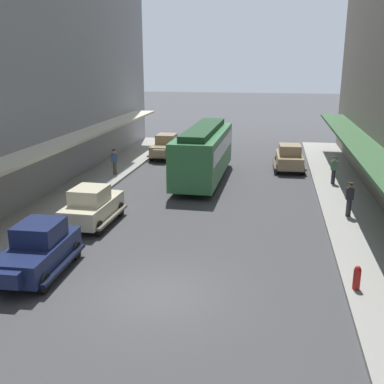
{
  "coord_description": "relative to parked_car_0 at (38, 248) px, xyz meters",
  "views": [
    {
      "loc": [
        3.47,
        -13.17,
        7.37
      ],
      "look_at": [
        0.0,
        6.0,
        1.8
      ],
      "focal_mm": 42.97,
      "sensor_mm": 36.0,
      "label": 1
    }
  ],
  "objects": [
    {
      "name": "ground_plane",
      "position": [
        4.63,
        -0.78,
        -0.94
      ],
      "size": [
        200.0,
        200.0,
        0.0
      ],
      "primitive_type": "plane",
      "color": "#424244"
    },
    {
      "name": "parked_car_0",
      "position": [
        0.0,
        0.0,
        0.0
      ],
      "size": [
        2.26,
        4.3,
        1.84
      ],
      "color": "#19234C",
      "rests_on": "ground"
    },
    {
      "name": "parked_car_1",
      "position": [
        9.18,
        18.11,
        0.0
      ],
      "size": [
        2.29,
        4.31,
        1.84
      ],
      "color": "#997F5B",
      "rests_on": "ground"
    },
    {
      "name": "parked_car_2",
      "position": [
        -0.06,
        5.17,
        0.0
      ],
      "size": [
        2.2,
        4.28,
        1.84
      ],
      "color": "beige",
      "rests_on": "ground"
    },
    {
      "name": "parked_car_3",
      "position": [
        -0.26,
        20.72,
        0.0
      ],
      "size": [
        2.14,
        4.26,
        1.84
      ],
      "color": "#997F5B",
      "rests_on": "ground"
    },
    {
      "name": "streetcar",
      "position": [
        3.74,
        14.27,
        0.96
      ],
      "size": [
        2.61,
        9.62,
        3.46
      ],
      "color": "#33723F",
      "rests_on": "ground"
    },
    {
      "name": "fire_hydrant",
      "position": [
        10.98,
        0.44,
        -0.38
      ],
      "size": [
        0.24,
        0.24,
        0.82
      ],
      "color": "#B21E19",
      "rests_on": "sidewalk_right"
    },
    {
      "name": "pedestrian_0",
      "position": [
        11.78,
        8.06,
        0.07
      ],
      "size": [
        0.36,
        0.28,
        1.67
      ],
      "color": "#2D2D33",
      "rests_on": "sidewalk_right"
    },
    {
      "name": "pedestrian_3",
      "position": [
        -2.15,
        14.13,
        0.07
      ],
      "size": [
        0.36,
        0.28,
        1.67
      ],
      "color": "#4C4238",
      "rests_on": "sidewalk_left"
    },
    {
      "name": "pedestrian_4",
      "position": [
        11.74,
        14.27,
        0.07
      ],
      "size": [
        0.36,
        0.28,
        1.67
      ],
      "color": "#2D2D33",
      "rests_on": "sidewalk_right"
    }
  ]
}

